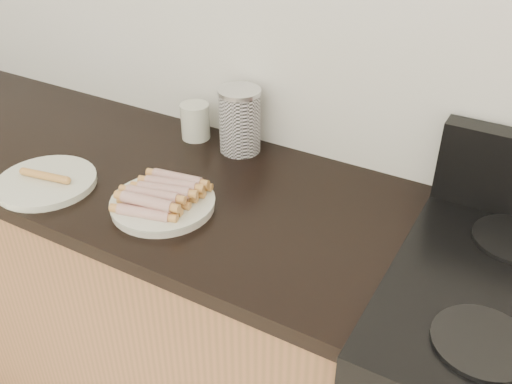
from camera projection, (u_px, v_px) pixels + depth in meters
The scene contains 10 objects.
wall_back at pixel (303, 8), 1.41m from camera, with size 4.00×0.04×2.60m, color silver.
cabinet_base at pixel (68, 259), 1.95m from camera, with size 2.20×0.59×0.86m, color #9F663F.
counter_slab at pixel (40, 143), 1.70m from camera, with size 2.20×0.62×0.04m, color black.
burner_near_left at pixel (482, 342), 1.00m from camera, with size 0.18×0.18×0.01m, color black.
main_plate at pixel (163, 205), 1.38m from camera, with size 0.25×0.25×0.02m, color silver.
side_plate at pixel (46, 182), 1.46m from camera, with size 0.25×0.25×0.02m, color white.
hotdog_pile at pixel (162, 193), 1.36m from camera, with size 0.13×0.20×0.05m.
plain_sausages at pixel (45, 176), 1.45m from camera, with size 0.13×0.04×0.02m.
canister at pixel (240, 120), 1.58m from camera, with size 0.12×0.12×0.18m.
mug at pixel (195, 121), 1.66m from camera, with size 0.08×0.08×0.11m, color silver.
Camera 1 is at (0.61, 0.70, 1.68)m, focal length 40.00 mm.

